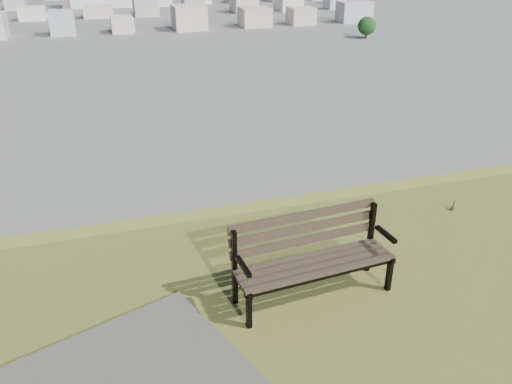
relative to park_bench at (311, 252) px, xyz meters
name	(u,v)px	position (x,y,z in m)	size (l,w,h in m)	color
park_bench	(311,252)	(0.00, 0.00, 0.00)	(1.70, 0.65, 0.87)	#3D3123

